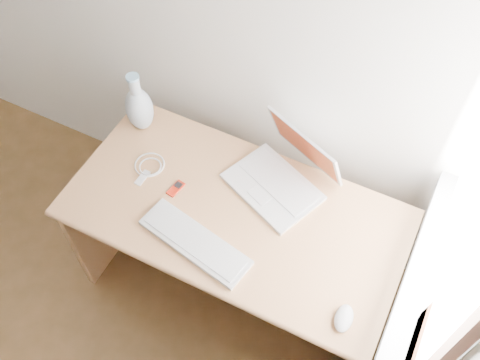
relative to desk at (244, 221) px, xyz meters
The scene contains 9 objects.
window 1.08m from the desk, ahead, with size 0.11×0.99×1.10m.
desk is the anchor object (origin of this frame).
laptop 0.30m from the desk, 56.83° to the left, with size 0.44×0.43×0.25m.
external_keyboard 0.36m from the desk, 103.93° to the right, with size 0.47×0.22×0.02m.
mouse 0.66m from the desk, 29.97° to the right, with size 0.06×0.11×0.04m, color white.
ipod 0.35m from the desk, 159.98° to the right, with size 0.05×0.09×0.01m.
cable_coil 0.47m from the desk, behind, with size 0.13×0.13×0.01m, color white.
remote 0.47m from the desk, 164.95° to the right, with size 0.03×0.08×0.01m, color white.
vase 0.66m from the desk, 167.09° to the left, with size 0.12×0.12×0.30m.
Camera 1 is at (1.49, 0.29, 2.51)m, focal length 40.00 mm.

